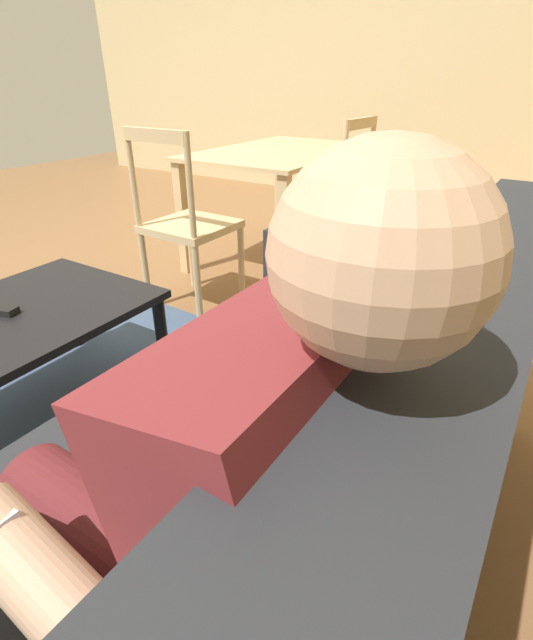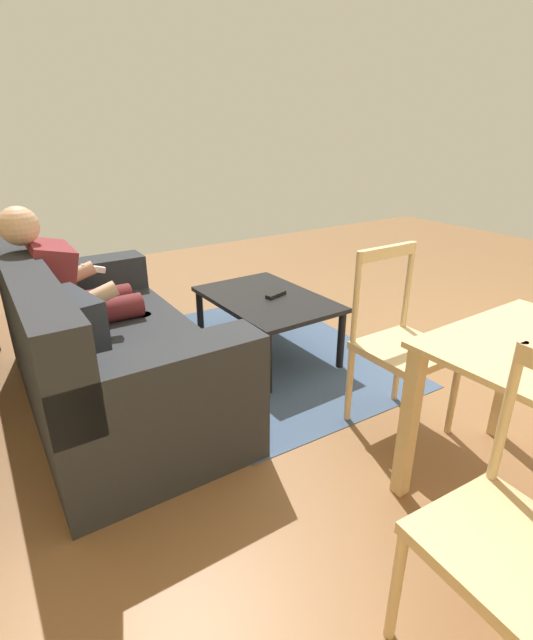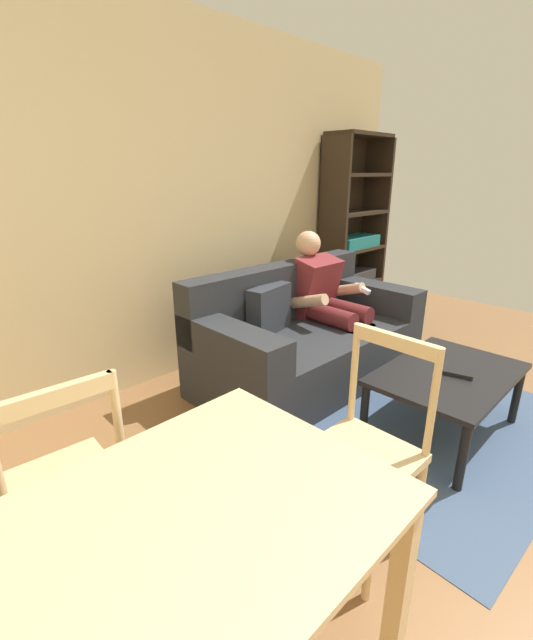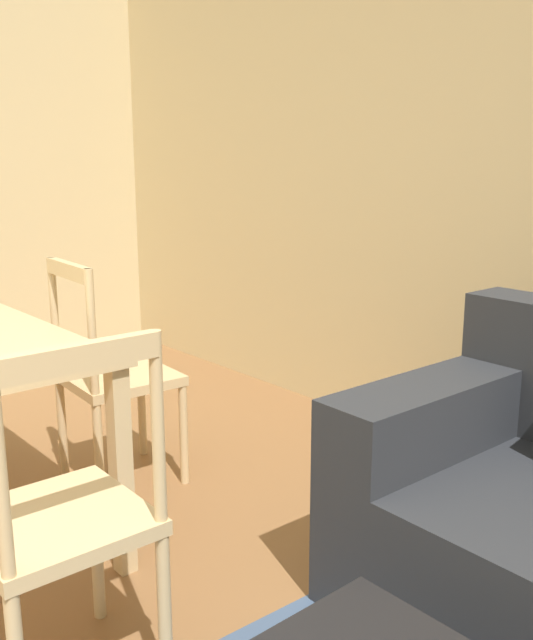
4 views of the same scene
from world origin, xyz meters
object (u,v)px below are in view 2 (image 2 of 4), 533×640
coffee_table (266,304)px  tv_remote (276,294)px  dining_chair_near_wall (515,542)px  person_lounging (75,296)px  couch (102,353)px  dining_chair_facing_couch (401,346)px

coffee_table → tv_remote: bearing=-109.7°
coffee_table → tv_remote: size_ratio=5.82×
dining_chair_near_wall → person_lounging: bearing=13.6°
couch → person_lounging: 0.41m
couch → dining_chair_facing_couch: bearing=-131.0°
dining_chair_near_wall → dining_chair_facing_couch: (1.00, -0.70, 0.00)m
person_lounging → coffee_table: (-0.30, -1.18, -0.21)m
person_lounging → tv_remote: (-0.32, -1.24, -0.15)m
person_lounging → coffee_table: 1.23m
person_lounging → coffee_table: size_ratio=1.15×
couch → dining_chair_near_wall: dining_chair_near_wall is taller
dining_chair_near_wall → dining_chair_facing_couch: 1.22m
person_lounging → dining_chair_facing_couch: person_lounging is taller
person_lounging → tv_remote: person_lounging is taller
person_lounging → dining_chair_near_wall: size_ratio=1.18×
couch → coffee_table: couch is taller
coffee_table → tv_remote: 0.09m
coffee_table → dining_chair_near_wall: size_ratio=1.03×
couch → dining_chair_near_wall: size_ratio=1.97×
coffee_table → dining_chair_facing_couch: size_ratio=1.02×
person_lounging → tv_remote: bearing=-104.6°
coffee_table → dining_chair_near_wall: bearing=164.1°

